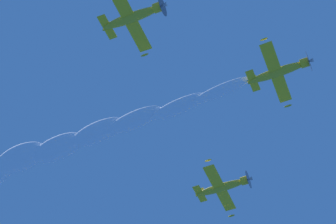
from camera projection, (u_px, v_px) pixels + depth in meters
The scene contains 3 objects.
airplane_lead at pixel (280, 71), 63.11m from camera, with size 7.87×8.48×3.10m.
airplane_left_wingman at pixel (223, 187), 70.54m from camera, with size 7.86×8.49×3.11m.
airplane_right_wingman at pixel (134, 17), 58.90m from camera, with size 7.80×8.45×3.45m.
Camera 1 is at (14.91, 24.29, 1.57)m, focal length 56.28 mm.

